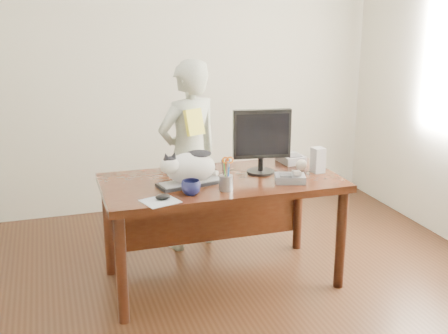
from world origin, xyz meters
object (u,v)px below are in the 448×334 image
desk (218,196)px  pen_cup (226,181)px  coffee_mug (191,188)px  person (189,156)px  calculator (291,158)px  baseball (301,165)px  monitor (262,138)px  book_stack (194,165)px  keyboard (191,183)px  speaker (318,160)px  mouse (163,197)px  phone (291,178)px  cat (189,167)px

desk → pen_cup: size_ratio=7.22×
coffee_mug → person: size_ratio=0.08×
calculator → baseball: bearing=-98.4°
monitor → baseball: size_ratio=5.58×
pen_cup → book_stack: 0.51m
keyboard → book_stack: size_ratio=1.86×
desk → calculator: bearing=15.0°
speaker → mouse: bearing=-173.1°
keyboard → monitor: monitor is taller
desk → keyboard: size_ratio=3.47×
mouse → speaker: bearing=-5.6°
coffee_mug → calculator: size_ratio=0.54×
phone → calculator: 0.48m
baseball → person: 0.91m
book_stack → desk: bearing=-52.9°
keyboard → book_stack: (0.11, 0.33, 0.03)m
mouse → baseball: (1.07, 0.32, 0.02)m
mouse → phone: size_ratio=0.45×
desk → coffee_mug: coffee_mug is taller
monitor → speaker: (0.39, -0.09, -0.17)m
cat → monitor: bearing=-1.2°
keyboard → person: 0.73m
phone → person: (-0.48, 0.86, -0.03)m
speaker → calculator: 0.30m
book_stack → calculator: size_ratio=1.13×
monitor → speaker: size_ratio=2.58×
desk → calculator: (0.62, 0.17, 0.18)m
cat → pen_cup: size_ratio=1.91×
pen_cup → coffee_mug: (-0.24, -0.02, -0.01)m
cat → calculator: 0.92m
mouse → calculator: 1.21m
calculator → desk: bearing=-169.1°
keyboard → phone: bearing=-24.4°
coffee_mug → monitor: bearing=27.0°
monitor → mouse: monitor is taller
mouse → book_stack: size_ratio=0.42×
book_stack → person: size_ratio=0.17×
coffee_mug → phone: size_ratio=0.51×
keyboard → monitor: bearing=-1.5°
baseball → person: (-0.66, 0.63, -0.04)m
desk → person: (-0.06, 0.58, 0.15)m
keyboard → cat: cat is taller
monitor → coffee_mug: (-0.58, -0.30, -0.21)m
baseball → book_stack: 0.76m
desk → monitor: size_ratio=3.54×
monitor → coffee_mug: size_ratio=3.79×
cat → phone: cat is taller
pen_cup → baseball: 0.70m
person → cat: bearing=53.8°
mouse → calculator: (1.08, 0.54, 0.01)m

